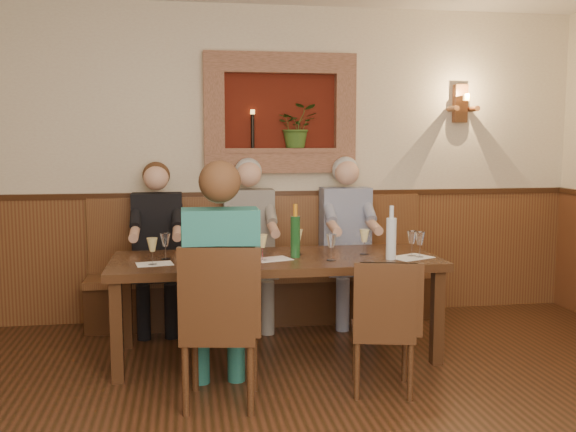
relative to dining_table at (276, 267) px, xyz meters
name	(u,v)px	position (x,y,z in m)	size (l,w,h in m)	color
room_shell	(335,77)	(0.00, -1.85, 1.21)	(6.04, 6.04, 2.82)	beige
wainscoting	(332,364)	(0.00, -1.85, -0.09)	(6.02, 6.02, 1.15)	#5A2E19
wall_niche	(285,118)	(0.24, 1.09, 1.13)	(1.36, 0.30, 1.06)	#4E150B
wall_sconce	(461,104)	(1.90, 1.08, 1.27)	(0.25, 0.20, 0.35)	#5A2E19
dining_table	(276,267)	(0.00, 0.00, 0.00)	(2.40, 0.90, 0.75)	black
bench	(261,285)	(0.00, 0.94, -0.35)	(3.00, 0.45, 1.11)	#381E0F
chair_near_left	(221,358)	(-0.46, -0.83, -0.38)	(0.51, 0.51, 1.01)	black
chair_near_right	(382,353)	(0.58, -0.80, -0.42)	(0.46, 0.46, 0.87)	black
person_bench_left	(158,261)	(-0.89, 0.84, -0.08)	(0.42, 0.52, 1.43)	black
person_bench_mid	(250,257)	(-0.11, 0.84, -0.07)	(0.43, 0.53, 1.46)	#524E4B
person_bench_right	(347,253)	(0.76, 0.84, -0.07)	(0.44, 0.54, 1.47)	navy
person_chair_front	(220,303)	(-0.45, -0.78, -0.05)	(0.45, 0.55, 1.50)	navy
spittoon_bucket	(244,240)	(-0.24, -0.02, 0.21)	(0.24, 0.24, 0.27)	red
wine_bottle_green_a	(295,236)	(0.14, -0.02, 0.24)	(0.08, 0.08, 0.40)	#19471E
wine_bottle_green_b	(198,238)	(-0.56, 0.06, 0.22)	(0.07, 0.07, 0.37)	#19471E
water_bottle	(391,237)	(0.82, -0.21, 0.24)	(0.09, 0.09, 0.39)	silver
tasting_sheet_a	(155,264)	(-0.88, -0.12, 0.08)	(0.25, 0.18, 0.00)	white
tasting_sheet_b	(273,259)	(-0.03, -0.08, 0.08)	(0.26, 0.18, 0.00)	white
tasting_sheet_c	(411,257)	(0.99, -0.17, 0.08)	(0.30, 0.21, 0.00)	white
tasting_sheet_d	(232,266)	(-0.34, -0.28, 0.08)	(0.27, 0.19, 0.00)	white
wine_glass_0	(152,251)	(-0.89, -0.16, 0.17)	(0.08, 0.08, 0.19)	#E7D68A
wine_glass_1	(165,246)	(-0.80, 0.04, 0.17)	(0.08, 0.08, 0.19)	white
wine_glass_2	(208,251)	(-0.51, -0.21, 0.17)	(0.08, 0.08, 0.19)	#E7D68A
wine_glass_3	(228,245)	(-0.35, 0.04, 0.17)	(0.08, 0.08, 0.19)	white
wine_glass_4	(262,248)	(-0.11, -0.12, 0.17)	(0.08, 0.08, 0.19)	#E7D68A
wine_glass_5	(298,242)	(0.18, 0.10, 0.17)	(0.08, 0.08, 0.19)	#E7D68A
wine_glass_6	(331,247)	(0.38, -0.19, 0.17)	(0.08, 0.08, 0.19)	white
wine_glass_7	(364,242)	(0.68, 0.01, 0.17)	(0.08, 0.08, 0.19)	#E7D68A
wine_glass_8	(412,244)	(1.01, -0.12, 0.17)	(0.08, 0.08, 0.19)	white
wine_glass_9	(252,254)	(-0.22, -0.35, 0.17)	(0.08, 0.08, 0.19)	#E7D68A
wine_glass_10	(420,245)	(1.05, -0.18, 0.17)	(0.08, 0.08, 0.19)	white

